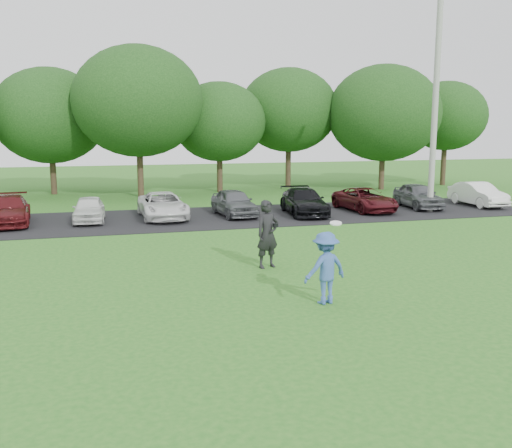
{
  "coord_description": "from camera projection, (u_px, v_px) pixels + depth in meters",
  "views": [
    {
      "loc": [
        -4.3,
        -12.13,
        4.09
      ],
      "look_at": [
        0.0,
        3.5,
        1.3
      ],
      "focal_mm": 40.0,
      "sensor_mm": 36.0,
      "label": 1
    }
  ],
  "objects": [
    {
      "name": "camera_bystander",
      "position": [
        268.0,
        234.0,
        16.54
      ],
      "size": [
        0.83,
        0.67,
        1.99
      ],
      "color": "black",
      "rests_on": "ground"
    },
    {
      "name": "parking_lot",
      "position": [
        200.0,
        218.0,
        25.69
      ],
      "size": [
        32.0,
        6.5,
        0.03
      ],
      "primitive_type": "cube",
      "color": "black",
      "rests_on": "ground"
    },
    {
      "name": "ground",
      "position": [
        296.0,
        303.0,
        13.34
      ],
      "size": [
        100.0,
        100.0,
        0.0
      ],
      "primitive_type": "plane",
      "color": "#25691E",
      "rests_on": "ground"
    },
    {
      "name": "parked_cars",
      "position": [
        179.0,
        205.0,
        25.38
      ],
      "size": [
        30.87,
        4.9,
        1.23
      ],
      "color": "#A1A4A8",
      "rests_on": "parking_lot"
    },
    {
      "name": "tree_row",
      "position": [
        196.0,
        112.0,
        34.53
      ],
      "size": [
        42.39,
        9.85,
        8.64
      ],
      "color": "#38281C",
      "rests_on": "ground"
    },
    {
      "name": "frisbee_player",
      "position": [
        325.0,
        268.0,
        13.19
      ],
      "size": [
        1.21,
        0.87,
        1.96
      ],
      "color": "#3A5CA5",
      "rests_on": "ground"
    },
    {
      "name": "utility_pole",
      "position": [
        435.0,
        104.0,
        26.64
      ],
      "size": [
        0.28,
        0.28,
        10.25
      ],
      "primitive_type": "cylinder",
      "color": "#A4A49F",
      "rests_on": "ground"
    }
  ]
}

